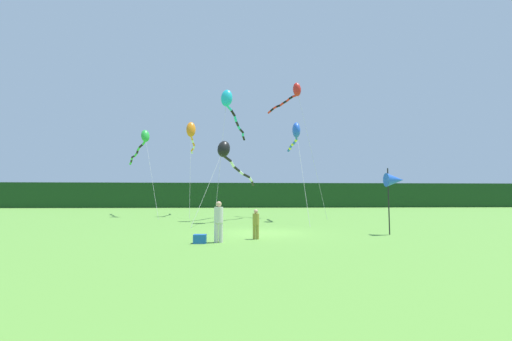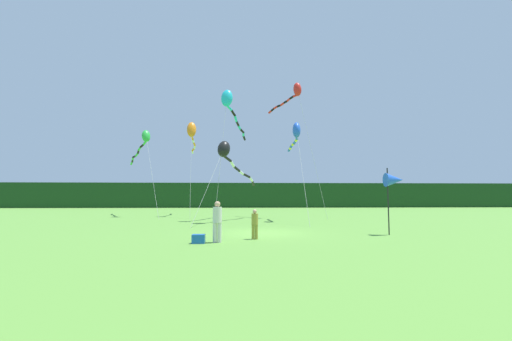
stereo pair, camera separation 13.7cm
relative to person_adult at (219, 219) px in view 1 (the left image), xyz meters
name	(u,v)px [view 1 (the left image)]	position (x,y,z in m)	size (l,w,h in m)	color
ground_plane	(263,233)	(2.10, 3.66, -0.95)	(120.00, 120.00, 0.00)	#5B9338
distant_treeline	(244,195)	(2.10, 48.66, 1.29)	(108.00, 3.89, 4.48)	#193D19
person_adult	(219,219)	(0.00, 0.00, 0.00)	(0.37, 0.37, 1.69)	silver
person_child	(256,222)	(1.60, 1.01, -0.21)	(0.29, 0.29, 1.32)	olive
cooler_box	(200,239)	(-0.74, -0.20, -0.77)	(0.52, 0.38, 0.36)	#1959B2
banner_flag_pole	(395,181)	(8.70, 2.45, 1.76)	(0.90, 0.70, 3.33)	black
kite_black	(228,154)	(0.05, 11.15, 4.15)	(4.38, 10.30, 6.18)	#B2B2B2
kite_cyan	(229,105)	(0.10, 13.46, 8.60)	(2.41, 9.43, 10.67)	#B2B2B2
kite_red	(294,93)	(6.12, 16.81, 10.81)	(4.54, 5.71, 12.68)	#B2B2B2
kite_green	(143,141)	(-8.68, 19.71, 6.48)	(5.75, 10.20, 8.55)	#B2B2B2
kite_orange	(191,133)	(-3.90, 19.91, 7.45)	(1.26, 9.62, 9.49)	#B2B2B2
kite_blue	(296,132)	(5.41, 12.08, 6.07)	(0.62, 7.88, 7.93)	#B2B2B2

